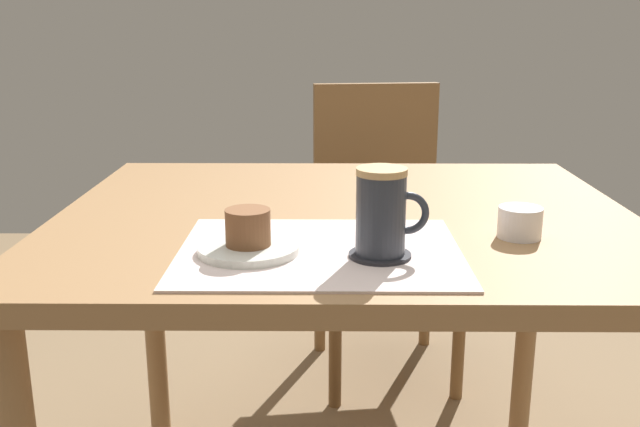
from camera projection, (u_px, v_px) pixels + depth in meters
dining_table at (345, 252)px, 1.32m from camera, size 1.04×0.88×0.72m
wooden_chair at (382, 215)px, 2.15m from camera, size 0.47×0.47×0.87m
placemat at (320, 251)px, 1.07m from camera, size 0.42×0.33×0.00m
pastry_plate at (249, 249)px, 1.06m from camera, size 0.15×0.15×0.01m
pastry at (248, 227)px, 1.05m from camera, size 0.07×0.07×0.05m
coffee_coaster at (380, 255)px, 1.04m from camera, size 0.09×0.09×0.00m
coffee_mug at (383, 211)px, 1.02m from camera, size 0.11×0.07×0.13m
sugar_bowl at (520, 222)px, 1.14m from camera, size 0.07×0.07×0.05m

